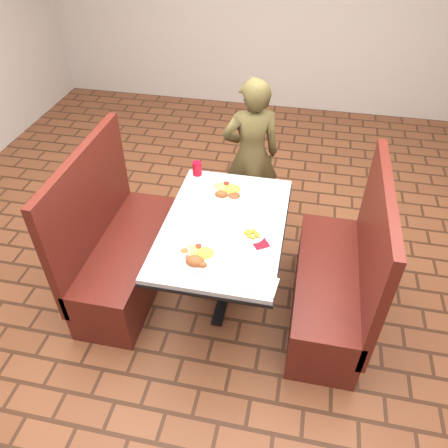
{
  "coord_description": "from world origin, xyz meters",
  "views": [
    {
      "loc": [
        0.45,
        -2.19,
        2.63
      ],
      "look_at": [
        0.0,
        0.0,
        0.75
      ],
      "focal_mm": 35.0,
      "sensor_mm": 36.0,
      "label": 1
    }
  ],
  "objects_px": {
    "dining_table": "(224,235)",
    "near_dinner_plate": "(198,255)",
    "diner_person": "(251,155)",
    "red_tumbler": "(197,169)",
    "booth_bench_right": "(335,285)",
    "far_dinner_plate": "(227,190)",
    "plantain_plate": "(252,234)",
    "booth_bench_left": "(121,253)"
  },
  "relations": [
    {
      "from": "diner_person",
      "to": "near_dinner_plate",
      "type": "distance_m",
      "value": 1.38
    },
    {
      "from": "far_dinner_plate",
      "to": "booth_bench_right",
      "type": "bearing_deg",
      "value": -22.37
    },
    {
      "from": "dining_table",
      "to": "near_dinner_plate",
      "type": "distance_m",
      "value": 0.39
    },
    {
      "from": "booth_bench_right",
      "to": "near_dinner_plate",
      "type": "distance_m",
      "value": 1.06
    },
    {
      "from": "booth_bench_left",
      "to": "far_dinner_plate",
      "type": "bearing_deg",
      "value": 24.85
    },
    {
      "from": "diner_person",
      "to": "red_tumbler",
      "type": "height_order",
      "value": "diner_person"
    },
    {
      "from": "booth_bench_right",
      "to": "booth_bench_left",
      "type": "bearing_deg",
      "value": 180.0
    },
    {
      "from": "dining_table",
      "to": "plantain_plate",
      "type": "height_order",
      "value": "plantain_plate"
    },
    {
      "from": "near_dinner_plate",
      "to": "booth_bench_right",
      "type": "bearing_deg",
      "value": 21.72
    },
    {
      "from": "near_dinner_plate",
      "to": "far_dinner_plate",
      "type": "xyz_separation_m",
      "value": [
        0.04,
        0.7,
        -0.0
      ]
    },
    {
      "from": "dining_table",
      "to": "near_dinner_plate",
      "type": "height_order",
      "value": "near_dinner_plate"
    },
    {
      "from": "booth_bench_right",
      "to": "near_dinner_plate",
      "type": "relative_size",
      "value": 4.45
    },
    {
      "from": "booth_bench_left",
      "to": "red_tumbler",
      "type": "xyz_separation_m",
      "value": [
        0.48,
        0.54,
        0.47
      ]
    },
    {
      "from": "near_dinner_plate",
      "to": "plantain_plate",
      "type": "height_order",
      "value": "near_dinner_plate"
    },
    {
      "from": "dining_table",
      "to": "red_tumbler",
      "type": "distance_m",
      "value": 0.65
    },
    {
      "from": "far_dinner_plate",
      "to": "diner_person",
      "type": "bearing_deg",
      "value": 84.03
    },
    {
      "from": "dining_table",
      "to": "booth_bench_right",
      "type": "height_order",
      "value": "booth_bench_right"
    },
    {
      "from": "plantain_plate",
      "to": "near_dinner_plate",
      "type": "bearing_deg",
      "value": -136.35
    },
    {
      "from": "booth_bench_right",
      "to": "far_dinner_plate",
      "type": "bearing_deg",
      "value": 157.63
    },
    {
      "from": "booth_bench_left",
      "to": "booth_bench_right",
      "type": "height_order",
      "value": "same"
    },
    {
      "from": "diner_person",
      "to": "far_dinner_plate",
      "type": "xyz_separation_m",
      "value": [
        -0.07,
        -0.67,
        0.1
      ]
    },
    {
      "from": "near_dinner_plate",
      "to": "far_dinner_plate",
      "type": "distance_m",
      "value": 0.7
    },
    {
      "from": "dining_table",
      "to": "diner_person",
      "type": "xyz_separation_m",
      "value": [
        0.02,
        1.02,
        0.03
      ]
    },
    {
      "from": "far_dinner_plate",
      "to": "plantain_plate",
      "type": "xyz_separation_m",
      "value": [
        0.25,
        -0.43,
        -0.02
      ]
    },
    {
      "from": "booth_bench_left",
      "to": "booth_bench_right",
      "type": "bearing_deg",
      "value": 0.0
    },
    {
      "from": "diner_person",
      "to": "plantain_plate",
      "type": "height_order",
      "value": "diner_person"
    },
    {
      "from": "far_dinner_plate",
      "to": "red_tumbler",
      "type": "height_order",
      "value": "red_tumbler"
    },
    {
      "from": "dining_table",
      "to": "booth_bench_right",
      "type": "xyz_separation_m",
      "value": [
        0.8,
        0.0,
        -0.32
      ]
    },
    {
      "from": "far_dinner_plate",
      "to": "dining_table",
      "type": "bearing_deg",
      "value": -82.28
    },
    {
      "from": "diner_person",
      "to": "far_dinner_plate",
      "type": "height_order",
      "value": "diner_person"
    },
    {
      "from": "booth_bench_left",
      "to": "far_dinner_plate",
      "type": "xyz_separation_m",
      "value": [
        0.75,
        0.35,
        0.45
      ]
    },
    {
      "from": "far_dinner_plate",
      "to": "plantain_plate",
      "type": "distance_m",
      "value": 0.49
    },
    {
      "from": "dining_table",
      "to": "booth_bench_left",
      "type": "xyz_separation_m",
      "value": [
        -0.8,
        0.0,
        -0.32
      ]
    },
    {
      "from": "diner_person",
      "to": "red_tumbler",
      "type": "bearing_deg",
      "value": 33.72
    },
    {
      "from": "booth_bench_right",
      "to": "near_dinner_plate",
      "type": "bearing_deg",
      "value": -158.28
    },
    {
      "from": "near_dinner_plate",
      "to": "red_tumbler",
      "type": "bearing_deg",
      "value": 104.64
    },
    {
      "from": "far_dinner_plate",
      "to": "red_tumbler",
      "type": "xyz_separation_m",
      "value": [
        -0.28,
        0.2,
        0.03
      ]
    },
    {
      "from": "booth_bench_right",
      "to": "far_dinner_plate",
      "type": "height_order",
      "value": "booth_bench_right"
    },
    {
      "from": "red_tumbler",
      "to": "booth_bench_left",
      "type": "bearing_deg",
      "value": -131.15
    },
    {
      "from": "near_dinner_plate",
      "to": "plantain_plate",
      "type": "xyz_separation_m",
      "value": [
        0.29,
        0.28,
        -0.02
      ]
    },
    {
      "from": "booth_bench_left",
      "to": "near_dinner_plate",
      "type": "distance_m",
      "value": 0.91
    },
    {
      "from": "booth_bench_right",
      "to": "plantain_plate",
      "type": "height_order",
      "value": "booth_bench_right"
    }
  ]
}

